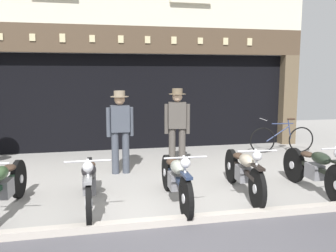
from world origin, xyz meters
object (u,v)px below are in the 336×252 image
motorcycle_right (315,169)px  shopkeeper_center (177,124)px  salesman_left (120,127)px  leaning_bicycle (282,138)px  motorcycle_center_left (89,182)px  advert_board_far (215,90)px  motorcycle_center (176,178)px  motorcycle_left (4,185)px  motorcycle_center_right (243,171)px  advert_board_near (181,88)px

motorcycle_right → shopkeeper_center: (-1.93, 2.21, 0.55)m
salesman_left → leaning_bicycle: (4.38, 1.18, -0.60)m
motorcycle_center_left → advert_board_far: bearing=-128.2°
salesman_left → shopkeeper_center: shopkeeper_center is taller
motorcycle_center_left → motorcycle_center: size_ratio=1.01×
motorcycle_left → motorcycle_center_right: size_ratio=0.96×
motorcycle_center → motorcycle_center_right: bearing=-171.1°
motorcycle_center → motorcycle_center_right: size_ratio=0.99×
motorcycle_center_left → salesman_left: salesman_left is taller
motorcycle_center → advert_board_near: advert_board_near is taller
salesman_left → leaning_bicycle: bearing=-167.1°
motorcycle_left → leaning_bicycle: bearing=-147.1°
motorcycle_right → salesman_left: size_ratio=1.14×
motorcycle_right → salesman_left: salesman_left is taller
motorcycle_center → shopkeeper_center: bearing=-103.3°
salesman_left → shopkeeper_center: bearing=-172.7°
motorcycle_center_left → motorcycle_center: 1.35m
motorcycle_right → shopkeeper_center: shopkeeper_center is taller
motorcycle_center_right → advert_board_near: advert_board_near is taller
motorcycle_center_left → salesman_left: size_ratio=1.20×
motorcycle_center_right → shopkeeper_center: bearing=-65.8°
shopkeeper_center → leaning_bicycle: size_ratio=1.00×
motorcycle_left → shopkeeper_center: size_ratio=1.13×
salesman_left → shopkeeper_center: 1.28m
advert_board_far → leaning_bicycle: 2.32m
motorcycle_right → advert_board_near: (-1.26, 4.53, 1.24)m
motorcycle_right → motorcycle_center: bearing=0.7°
motorcycle_center → motorcycle_right: (2.49, 0.00, 0.01)m
motorcycle_center_left → advert_board_near: size_ratio=2.02×
motorcycle_left → advert_board_near: (3.83, 4.38, 1.24)m
motorcycle_right → advert_board_far: size_ratio=2.15×
motorcycle_left → motorcycle_center_left: same height
motorcycle_center_right → advert_board_far: (1.03, 4.36, 1.19)m
salesman_left → advert_board_far: advert_board_far is taller
motorcycle_left → salesman_left: 2.69m
advert_board_near → advert_board_far: (1.02, -0.00, -0.05)m
motorcycle_center → leaning_bicycle: leaning_bicycle is taller
leaning_bicycle → motorcycle_center_right: bearing=147.1°
salesman_left → advert_board_far: bearing=-141.6°
leaning_bicycle → advert_board_near: bearing=67.1°
motorcycle_center_left → advert_board_far: 5.84m
shopkeeper_center → motorcycle_left: bearing=44.9°
motorcycle_center_right → motorcycle_right: size_ratio=1.04×
advert_board_far → advert_board_near: bearing=180.0°
motorcycle_right → leaning_bicycle: motorcycle_right is taller
motorcycle_center → motorcycle_right: bearing=-178.9°
salesman_left → leaning_bicycle: salesman_left is taller
advert_board_far → leaning_bicycle: bearing=-43.8°
motorcycle_center_left → motorcycle_right: bearing=179.4°
motorcycle_center → advert_board_near: size_ratio=1.99×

